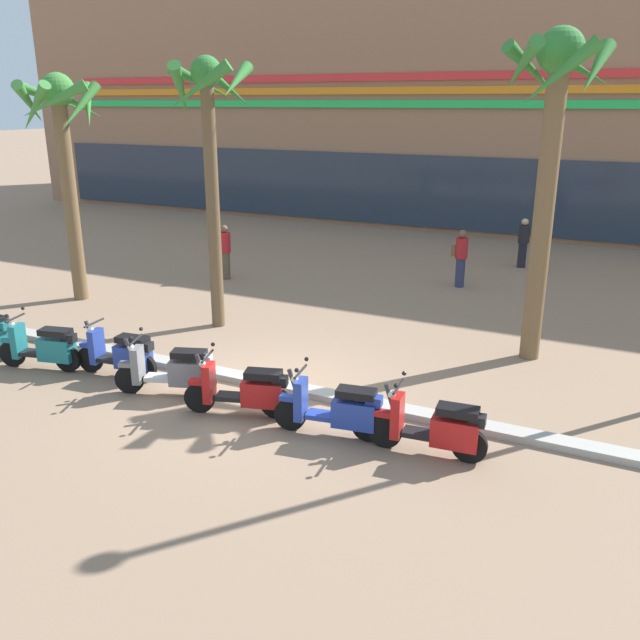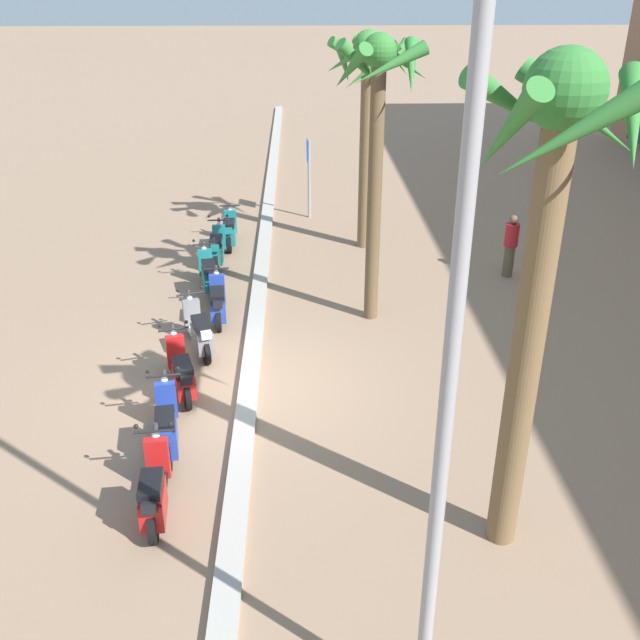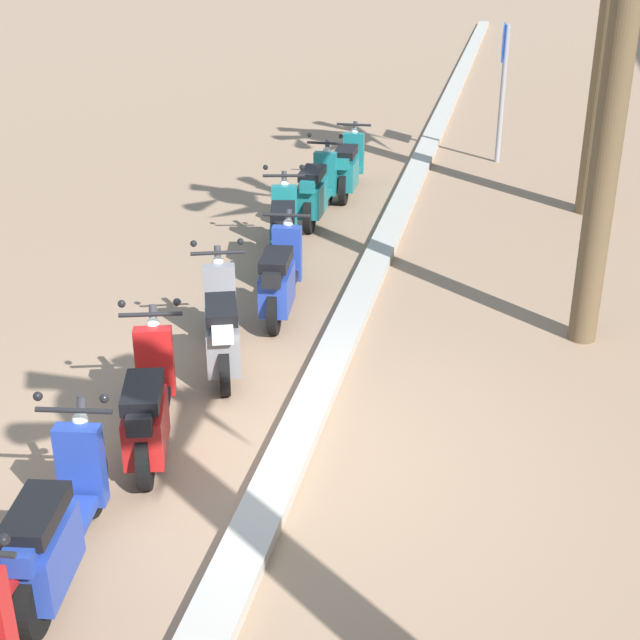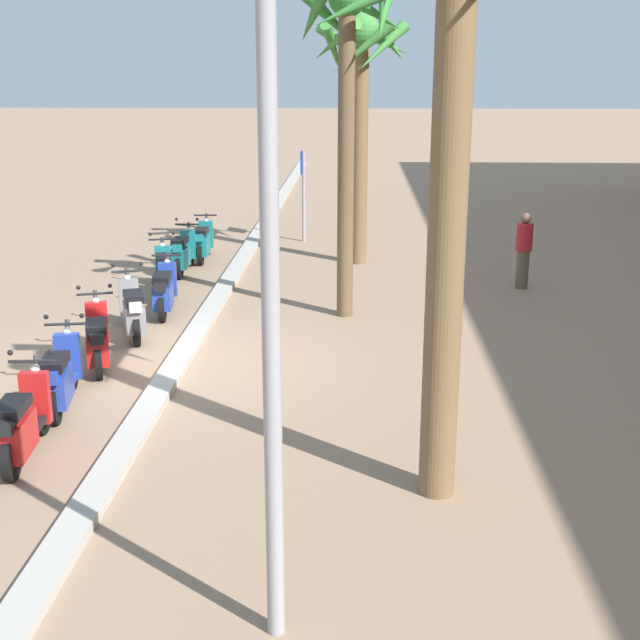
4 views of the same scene
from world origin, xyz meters
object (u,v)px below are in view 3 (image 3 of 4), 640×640
object	(u,v)px
scooter_teal_mid_rear	(317,191)
scooter_teal_gap_after_mid	(284,230)
scooter_blue_mid_centre	(280,279)
crossing_sign	(503,78)
scooter_teal_last_in_row	(348,168)
scooter_red_second_in_line	(149,406)
scooter_blue_tail_end	(56,527)
scooter_grey_far_back	(222,328)

from	to	relation	value
scooter_teal_mid_rear	scooter_teal_gap_after_mid	distance (m)	1.75
scooter_blue_mid_centre	crossing_sign	bearing A→B (deg)	163.86
scooter_teal_last_in_row	scooter_teal_gap_after_mid	bearing A→B (deg)	-4.60
crossing_sign	scooter_teal_gap_after_mid	bearing A→B (deg)	-23.52
scooter_red_second_in_line	crossing_sign	xyz separation A→B (m)	(-10.30, 2.49, 1.06)
scooter_teal_last_in_row	scooter_blue_tail_end	xyz separation A→B (m)	(9.38, -0.24, 0.00)
scooter_teal_gap_after_mid	scooter_blue_tail_end	world-z (taller)	same
scooter_teal_last_in_row	scooter_grey_far_back	xyz separation A→B (m)	(6.12, -0.12, 0.01)
scooter_blue_mid_centre	scooter_blue_tail_end	xyz separation A→B (m)	(4.65, -0.36, -0.00)
scooter_teal_gap_after_mid	scooter_blue_mid_centre	bearing A→B (deg)	13.17
scooter_grey_far_back	scooter_blue_tail_end	xyz separation A→B (m)	(3.26, -0.13, -0.01)
scooter_grey_far_back	crossing_sign	xyz separation A→B (m)	(-8.72, 2.36, 1.04)
scooter_teal_gap_after_mid	scooter_red_second_in_line	world-z (taller)	same
scooter_teal_mid_rear	scooter_red_second_in_line	xyz separation A→B (m)	(6.32, -0.04, -0.02)
scooter_teal_gap_after_mid	scooter_blue_mid_centre	distance (m)	1.64
scooter_blue_mid_centre	scooter_red_second_in_line	size ratio (longest dim) A/B	0.97
scooter_teal_last_in_row	scooter_red_second_in_line	bearing A→B (deg)	-1.84
scooter_teal_last_in_row	scooter_teal_mid_rear	xyz separation A→B (m)	(1.38, -0.21, 0.02)
scooter_blue_mid_centre	scooter_teal_gap_after_mid	bearing A→B (deg)	-166.83
scooter_grey_far_back	scooter_blue_tail_end	world-z (taller)	same
scooter_teal_mid_rear	scooter_blue_tail_end	distance (m)	7.99
scooter_teal_mid_rear	scooter_grey_far_back	size ratio (longest dim) A/B	1.04
scooter_teal_mid_rear	scooter_teal_last_in_row	bearing A→B (deg)	171.52
scooter_teal_gap_after_mid	scooter_grey_far_back	size ratio (longest dim) A/B	0.97
scooter_teal_gap_after_mid	scooter_blue_tail_end	bearing A→B (deg)	0.08
scooter_grey_far_back	crossing_sign	world-z (taller)	crossing_sign
scooter_teal_mid_rear	scooter_teal_gap_after_mid	bearing A→B (deg)	-1.51
scooter_teal_last_in_row	scooter_blue_mid_centre	xyz separation A→B (m)	(4.73, 0.12, 0.00)
scooter_grey_far_back	crossing_sign	size ratio (longest dim) A/B	0.74
scooter_teal_mid_rear	scooter_red_second_in_line	world-z (taller)	same
scooter_red_second_in_line	crossing_sign	world-z (taller)	crossing_sign
scooter_grey_far_back	scooter_blue_tail_end	distance (m)	3.26
scooter_teal_last_in_row	scooter_red_second_in_line	world-z (taller)	scooter_red_second_in_line
scooter_teal_mid_rear	scooter_red_second_in_line	size ratio (longest dim) A/B	1.03
crossing_sign	scooter_red_second_in_line	bearing A→B (deg)	-13.58
scooter_teal_gap_after_mid	scooter_blue_tail_end	distance (m)	6.24
scooter_blue_mid_centre	crossing_sign	xyz separation A→B (m)	(-7.32, 2.12, 1.05)
scooter_teal_mid_rear	scooter_blue_mid_centre	xyz separation A→B (m)	(3.35, 0.33, -0.01)
scooter_teal_gap_after_mid	scooter_blue_mid_centre	world-z (taller)	scooter_teal_gap_after_mid
scooter_teal_mid_rear	scooter_blue_tail_end	world-z (taller)	same
scooter_blue_tail_end	crossing_sign	xyz separation A→B (m)	(-11.97, 2.48, 1.05)
crossing_sign	scooter_blue_tail_end	bearing A→B (deg)	-11.72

